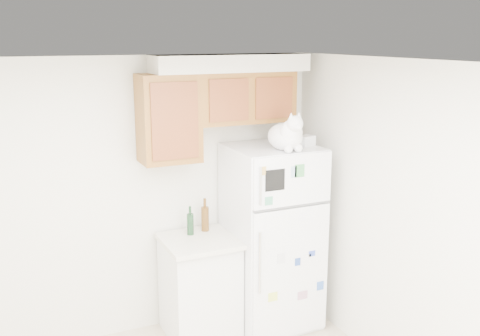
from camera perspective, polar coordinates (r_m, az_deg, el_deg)
room_shell at (r=3.28m, az=-5.13°, el=-4.21°), size 3.84×4.04×2.52m
refrigerator at (r=5.21m, az=3.27°, el=-7.00°), size 0.76×0.78×1.70m
base_counter at (r=5.17m, az=-4.12°, el=-11.88°), size 0.64×0.64×0.92m
cat at (r=4.80m, az=4.83°, el=3.33°), size 0.34×0.49×0.35m
storage_box_back at (r=5.19m, az=4.39°, el=3.18°), size 0.19×0.15×0.10m
storage_box_front at (r=5.04m, az=6.70°, el=2.77°), size 0.18×0.15×0.09m
bottle_green at (r=5.04m, az=-5.08°, el=-5.34°), size 0.06×0.06×0.26m
bottle_amber at (r=5.12m, az=-3.58°, el=-4.75°), size 0.07×0.07×0.31m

